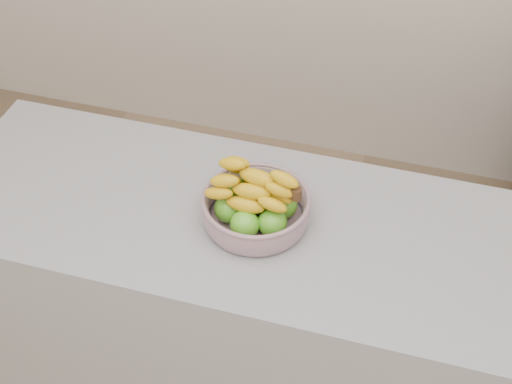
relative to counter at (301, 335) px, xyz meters
The scene contains 3 objects.
room_shell 1.40m from the counter, 90.00° to the right, with size 4.05×4.05×2.73m.
counter is the anchor object (origin of this frame).
fruit_bowl 0.52m from the counter, behind, with size 0.28×0.28×0.17m.
Camera 1 is at (0.22, -0.65, 2.22)m, focal length 50.00 mm.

